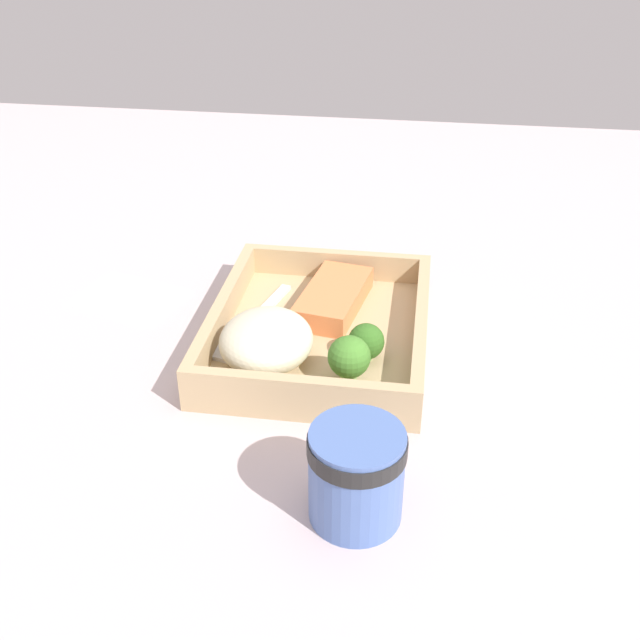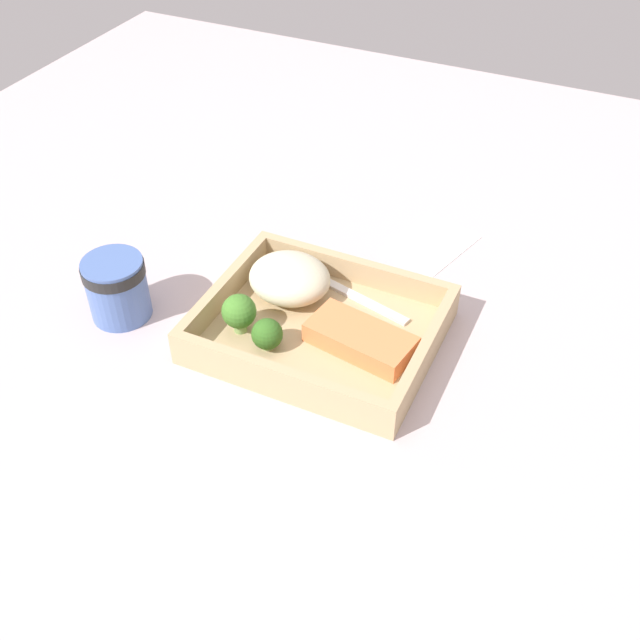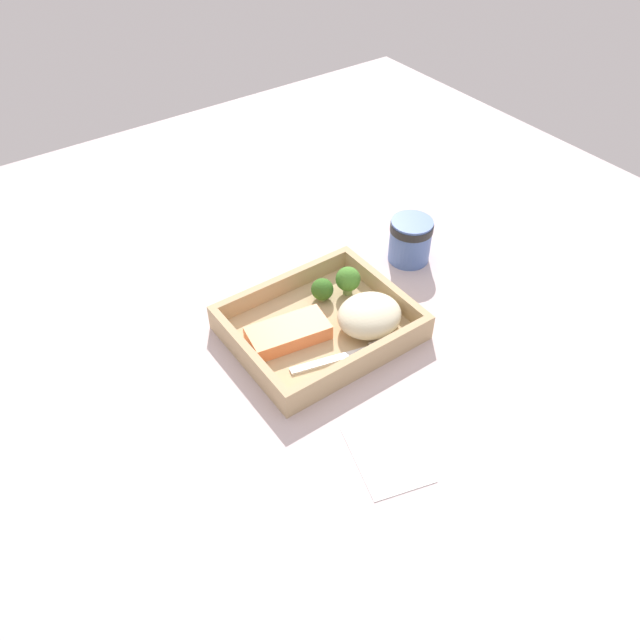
% 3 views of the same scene
% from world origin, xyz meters
% --- Properties ---
extents(ground_plane, '(1.60, 1.60, 0.02)m').
position_xyz_m(ground_plane, '(0.00, 0.00, -0.01)').
color(ground_plane, '#BFADAF').
extents(takeout_tray, '(0.26, 0.21, 0.01)m').
position_xyz_m(takeout_tray, '(0.00, 0.00, 0.01)').
color(takeout_tray, tan).
rests_on(takeout_tray, ground_plane).
extents(tray_rim, '(0.26, 0.21, 0.03)m').
position_xyz_m(tray_rim, '(0.00, 0.00, 0.03)').
color(tray_rim, tan).
rests_on(tray_rim, takeout_tray).
extents(salmon_fillet, '(0.13, 0.08, 0.02)m').
position_xyz_m(salmon_fillet, '(-0.05, 0.01, 0.02)').
color(salmon_fillet, '#EE7F49').
rests_on(salmon_fillet, takeout_tray).
extents(mashed_potatoes, '(0.10, 0.09, 0.05)m').
position_xyz_m(mashed_potatoes, '(0.06, -0.04, 0.04)').
color(mashed_potatoes, beige).
rests_on(mashed_potatoes, takeout_tray).
extents(broccoli_floret_1, '(0.04, 0.04, 0.04)m').
position_xyz_m(broccoli_floret_1, '(0.04, 0.05, 0.03)').
color(broccoli_floret_1, '#87A164').
rests_on(broccoli_floret_1, takeout_tray).
extents(broccoli_floret_2, '(0.04, 0.04, 0.05)m').
position_xyz_m(broccoli_floret_2, '(0.08, 0.04, 0.04)').
color(broccoli_floret_2, '#7EA55B').
rests_on(broccoli_floret_2, takeout_tray).
extents(fork, '(0.16, 0.06, 0.00)m').
position_xyz_m(fork, '(0.00, -0.07, 0.01)').
color(fork, silver).
rests_on(fork, takeout_tray).
extents(paper_cup, '(0.07, 0.07, 0.08)m').
position_xyz_m(paper_cup, '(0.23, 0.06, 0.04)').
color(paper_cup, '#4C69AC').
rests_on(paper_cup, ground_plane).
extents(receipt_slip, '(0.11, 0.13, 0.00)m').
position_xyz_m(receipt_slip, '(-0.06, -0.23, 0.00)').
color(receipt_slip, white).
rests_on(receipt_slip, ground_plane).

